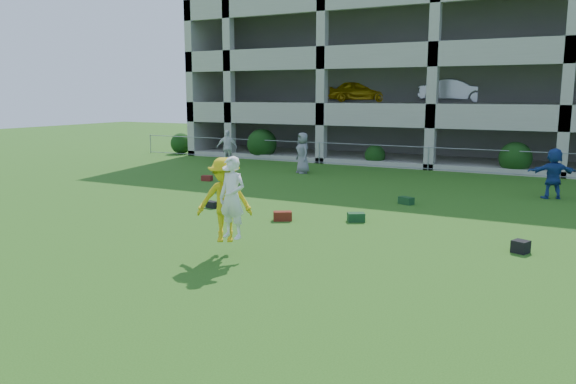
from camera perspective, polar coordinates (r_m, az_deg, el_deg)
The scene contains 14 objects.
ground at distance 11.88m, azimuth -8.63°, elevation -8.73°, with size 100.00×100.00×0.00m, color #235114.
bystander_b at distance 30.45m, azimuth -6.22°, elevation 4.52°, with size 1.11×0.46×1.89m, color white.
bystander_c at distance 27.06m, azimuth 1.51°, elevation 3.99°, with size 0.96×0.62×1.96m, color gray.
bystander_d at distance 22.60m, azimuth 25.35°, elevation 1.73°, with size 1.72×0.55×1.86m, color navy.
bag_red_a at distance 16.97m, azimuth -0.55°, elevation -2.45°, with size 0.55×0.30×0.28m, color #5B1C0F.
bag_black_b at distance 19.04m, azimuth -7.72°, elevation -1.28°, with size 0.40×0.25×0.22m, color black.
bag_green_c at distance 16.99m, azimuth 6.93°, elevation -2.55°, with size 0.50×0.35×0.26m, color #13361C.
crate_d at distance 14.70m, azimuth 22.56°, elevation -5.14°, with size 0.35×0.35×0.30m, color black.
bag_red_f at distance 24.98m, azimuth -8.23°, elevation 1.40°, with size 0.45×0.28×0.24m, color #570F19.
bag_green_g at distance 19.92m, azimuth 11.91°, elevation -0.86°, with size 0.50×0.30×0.25m, color #13341E.
frisbee_contest at distance 13.22m, azimuth -6.29°, elevation -0.75°, with size 1.52×1.27×2.09m.
parking_garage at distance 37.42m, azimuth 17.65°, elevation 12.90°, with size 30.00×14.00×12.00m.
fence at distance 29.01m, azimuth 14.07°, elevation 3.36°, with size 36.06×0.06×1.20m.
shrub_row at distance 28.91m, azimuth 23.37°, elevation 4.61°, with size 34.38×2.52×3.50m.
Camera 1 is at (6.71, -9.04, 3.78)m, focal length 35.00 mm.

